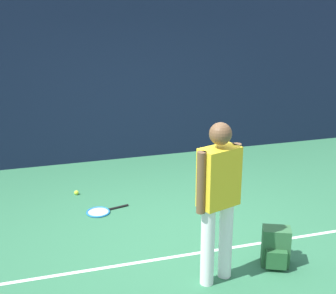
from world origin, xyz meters
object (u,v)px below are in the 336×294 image
Objects in this scene: tennis_racket at (100,212)px; backpack at (276,248)px; tennis_ball_near_player at (76,193)px; tennis_player at (218,194)px; water_bottle at (206,167)px.

tennis_racket is 1.45× the size of backpack.
tennis_ball_near_player is (-0.24, 0.70, 0.02)m from tennis_racket.
tennis_player is 2.67× the size of tennis_racket.
backpack is 3.19m from tennis_ball_near_player.
tennis_ball_near_player is (-1.14, 2.65, -0.93)m from tennis_player.
tennis_racket is 2.49m from backpack.
tennis_ball_near_player is at bearing -84.54° from tennis_racket.
water_bottle is (0.29, 2.86, -0.10)m from backpack.
tennis_player reaches higher than water_bottle.
tennis_racket is at bearing 155.20° from backpack.
tennis_player reaches higher than tennis_racket.
tennis_player is at bearing -66.70° from tennis_ball_near_player.
tennis_player is at bearing -109.21° from water_bottle.
tennis_racket is (-0.90, 1.95, -0.95)m from tennis_player.
tennis_player is at bearing 101.40° from tennis_racket.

